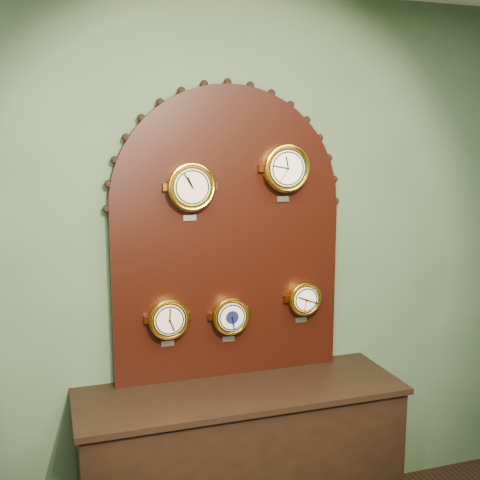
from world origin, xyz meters
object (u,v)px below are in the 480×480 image
object	(u,v)px
display_board	(228,225)
hygrometer	(168,319)
roman_clock	(191,187)
tide_clock	(304,298)
arabic_clock	(286,168)
barometer	(230,316)
shop_counter	(241,468)

from	to	relation	value
display_board	hygrometer	world-z (taller)	display_board
display_board	roman_clock	xyz separation A→B (m)	(-0.21, -0.07, 0.21)
hygrometer	tide_clock	size ratio (longest dim) A/B	1.11
display_board	hygrometer	distance (m)	0.56
display_board	arabic_clock	world-z (taller)	display_board
display_board	barometer	bearing A→B (deg)	-97.96
shop_counter	roman_clock	world-z (taller)	roman_clock
arabic_clock	hygrometer	xyz separation A→B (m)	(-0.62, 0.00, -0.74)
arabic_clock	tide_clock	distance (m)	0.70
shop_counter	arabic_clock	distance (m)	1.55
display_board	tide_clock	world-z (taller)	display_board
arabic_clock	barometer	world-z (taller)	arabic_clock
barometer	roman_clock	bearing A→B (deg)	-179.73
shop_counter	tide_clock	size ratio (longest dim) A/B	6.87
roman_clock	hygrometer	xyz separation A→B (m)	(-0.12, 0.00, -0.65)
roman_clock	barometer	distance (m)	0.70
display_board	roman_clock	size ratio (longest dim) A/B	5.29
display_board	roman_clock	world-z (taller)	display_board
hygrometer	tide_clock	world-z (taller)	tide_clock
roman_clock	shop_counter	bearing A→B (deg)	-36.41
shop_counter	arabic_clock	world-z (taller)	arabic_clock
display_board	arabic_clock	size ratio (longest dim) A/B	5.15
arabic_clock	barometer	distance (m)	0.81
tide_clock	shop_counter	bearing A→B (deg)	-158.95
barometer	shop_counter	bearing A→B (deg)	-86.57
arabic_clock	roman_clock	bearing A→B (deg)	179.98
roman_clock	tide_clock	size ratio (longest dim) A/B	1.24
shop_counter	arabic_clock	xyz separation A→B (m)	(0.29, 0.15, 1.51)
roman_clock	hygrometer	size ratio (longest dim) A/B	1.12
hygrometer	roman_clock	bearing A→B (deg)	-0.39
shop_counter	arabic_clock	size ratio (longest dim) A/B	5.39
arabic_clock	hygrometer	bearing A→B (deg)	179.90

